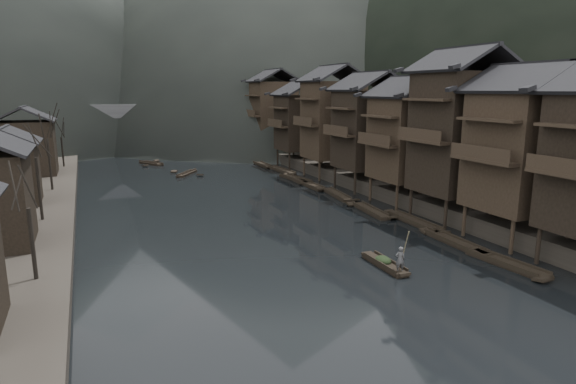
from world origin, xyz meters
TOP-DOWN VIEW (x-y plane):
  - water at (0.00, 0.00)m, footprint 300.00×300.00m
  - right_bank at (35.00, 40.00)m, footprint 40.00×200.00m
  - stilt_houses at (17.28, 19.43)m, footprint 9.00×67.60m
  - left_houses at (-20.50, 20.12)m, footprint 8.10×53.20m
  - bare_trees at (-17.00, 18.03)m, footprint 3.98×59.16m
  - moored_sampans at (11.92, 18.59)m, footprint 2.95×54.90m
  - midriver_boats at (-2.50, 45.06)m, footprint 7.04×17.09m
  - stone_bridge at (-0.00, 72.00)m, footprint 40.00×6.00m
  - hero_sampan at (4.30, -2.05)m, footprint 1.04×4.66m
  - cargo_heap at (4.30, -1.83)m, footprint 1.02×1.34m
  - boatman at (4.33, -3.67)m, footprint 0.72×0.58m
  - bamboo_pole at (4.53, -3.67)m, footprint 0.95×2.18m

SIDE VIEW (x-z plane):
  - water at x=0.00m, z-range 0.00..0.00m
  - midriver_boats at x=-2.50m, z-range -0.02..0.43m
  - hero_sampan at x=4.30m, z-range -0.01..0.42m
  - moored_sampans at x=11.92m, z-range -0.03..0.44m
  - cargo_heap at x=4.30m, z-range 0.43..1.04m
  - right_bank at x=35.00m, z-range 0.00..1.80m
  - boatman at x=4.33m, z-range 0.43..2.15m
  - bamboo_pole at x=4.53m, z-range 2.15..6.08m
  - stone_bridge at x=0.00m, z-range 0.61..9.61m
  - left_houses at x=-20.50m, z-range 1.30..10.02m
  - bare_trees at x=-17.00m, z-range 2.54..10.50m
  - stilt_houses at x=17.28m, z-range 1.15..16.73m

